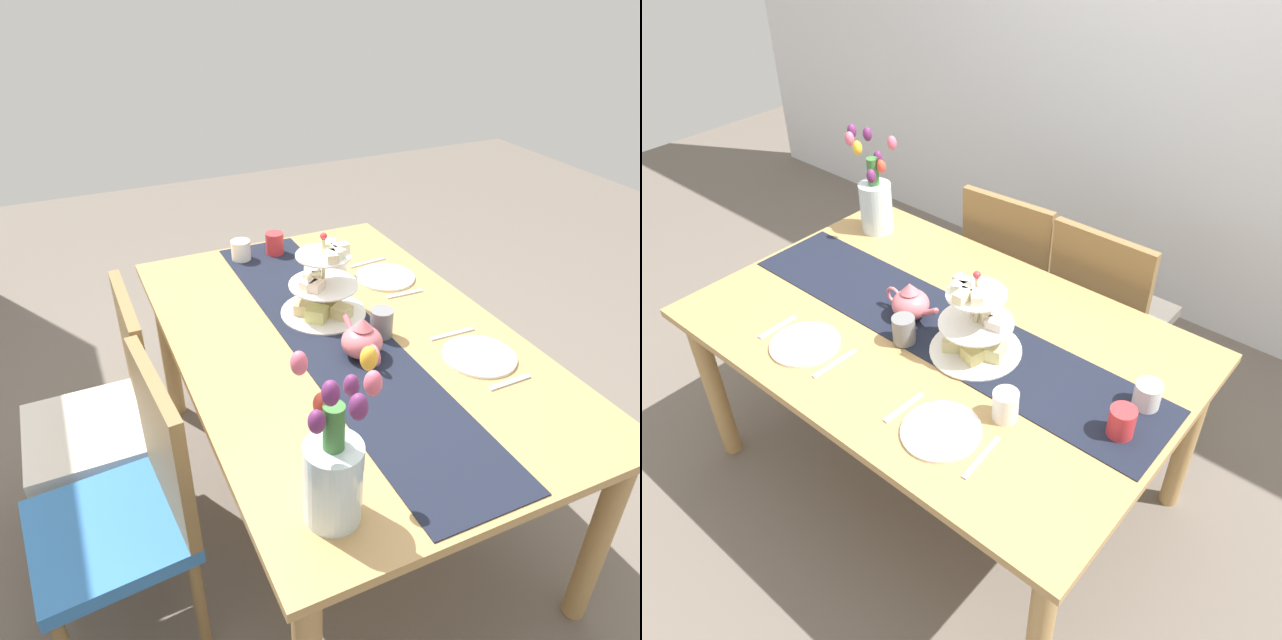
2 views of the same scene
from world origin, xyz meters
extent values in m
plane|color=#6B6056|center=(0.00, 0.00, 0.00)|extent=(8.00, 8.00, 0.00)
cube|color=silver|center=(0.00, 1.64, 1.30)|extent=(6.00, 0.08, 2.60)
cube|color=tan|center=(0.00, 0.00, 0.72)|extent=(1.67, 1.07, 0.03)
cylinder|color=tan|center=(-0.76, -0.47, 0.35)|extent=(0.07, 0.07, 0.71)
cylinder|color=tan|center=(0.76, -0.47, 0.35)|extent=(0.07, 0.07, 0.71)
cylinder|color=tan|center=(-0.76, 0.47, 0.35)|extent=(0.07, 0.07, 0.71)
cylinder|color=tan|center=(0.76, 0.47, 0.35)|extent=(0.07, 0.07, 0.71)
cylinder|color=olive|center=(-0.05, 1.03, 0.21)|extent=(0.04, 0.04, 0.41)
cylinder|color=olive|center=(-0.40, 1.00, 0.21)|extent=(0.04, 0.04, 0.41)
cylinder|color=olive|center=(-0.02, 0.67, 0.21)|extent=(0.04, 0.04, 0.41)
cylinder|color=olive|center=(-0.38, 0.64, 0.21)|extent=(0.04, 0.04, 0.41)
cube|color=#3370B7|center=(-0.21, 0.84, 0.43)|extent=(0.45, 0.45, 0.05)
cube|color=olive|center=(-0.20, 0.65, 0.69)|extent=(0.42, 0.07, 0.45)
cylinder|color=olive|center=(0.43, 1.02, 0.21)|extent=(0.04, 0.04, 0.41)
cylinder|color=olive|center=(0.07, 1.02, 0.21)|extent=(0.04, 0.04, 0.41)
cylinder|color=olive|center=(0.43, 0.66, 0.21)|extent=(0.04, 0.04, 0.41)
cylinder|color=olive|center=(0.07, 0.66, 0.21)|extent=(0.04, 0.04, 0.41)
cube|color=silver|center=(0.25, 0.84, 0.43)|extent=(0.42, 0.42, 0.05)
cube|color=olive|center=(0.25, 0.65, 0.69)|extent=(0.42, 0.04, 0.45)
cube|color=black|center=(0.00, 0.02, 0.74)|extent=(1.63, 0.33, 0.00)
cylinder|color=beige|center=(0.16, 0.00, 0.88)|extent=(0.01, 0.01, 0.28)
cylinder|color=white|center=(0.16, 0.00, 0.74)|extent=(0.30, 0.30, 0.01)
cylinder|color=white|center=(0.16, 0.00, 0.85)|extent=(0.24, 0.24, 0.01)
cylinder|color=white|center=(0.16, 0.00, 0.96)|extent=(0.19, 0.19, 0.01)
cube|color=#D9D187|center=(0.23, 0.01, 0.77)|extent=(0.08, 0.08, 0.05)
cube|color=#DBC184|center=(0.18, 0.07, 0.77)|extent=(0.09, 0.09, 0.04)
cube|color=#D4D579|center=(0.12, 0.05, 0.77)|extent=(0.09, 0.09, 0.05)
cube|color=beige|center=(0.10, -0.04, 0.77)|extent=(0.08, 0.08, 0.04)
cube|color=#D9CA77|center=(0.19, -0.05, 0.77)|extent=(0.07, 0.07, 0.05)
cube|color=silver|center=(0.23, 0.01, 0.87)|extent=(0.06, 0.05, 0.03)
cube|color=beige|center=(0.19, 0.03, 0.87)|extent=(0.06, 0.07, 0.03)
cube|color=beige|center=(0.15, 0.06, 0.87)|extent=(0.05, 0.07, 0.03)
cube|color=#F3DBC5|center=(0.13, 0.04, 0.87)|extent=(0.06, 0.07, 0.03)
cube|color=beige|center=(0.11, 0.00, 0.98)|extent=(0.06, 0.05, 0.03)
cube|color=silver|center=(0.12, -0.03, 0.98)|extent=(0.07, 0.06, 0.03)
cube|color=beige|center=(0.15, -0.06, 0.98)|extent=(0.04, 0.06, 0.03)
cube|color=beige|center=(0.19, -0.03, 0.98)|extent=(0.06, 0.07, 0.03)
sphere|color=red|center=(0.16, 0.00, 1.03)|extent=(0.02, 0.02, 0.02)
ellipsoid|color=#D66B75|center=(-0.12, 0.00, 0.79)|extent=(0.13, 0.13, 0.10)
cone|color=#D66B75|center=(-0.12, 0.00, 0.86)|extent=(0.06, 0.06, 0.04)
cylinder|color=#D66B75|center=(-0.03, 0.00, 0.80)|extent=(0.07, 0.02, 0.06)
torus|color=#D66B75|center=(-0.20, 0.00, 0.79)|extent=(0.07, 0.01, 0.07)
cylinder|color=silver|center=(-0.65, 0.35, 0.84)|extent=(0.13, 0.13, 0.21)
cylinder|color=#3D7538|center=(-0.65, 0.35, 0.99)|extent=(0.05, 0.05, 0.12)
ellipsoid|color=#EF4C38|center=(-0.61, 0.36, 1.03)|extent=(0.04, 0.04, 0.06)
ellipsoid|color=#E5607A|center=(-0.58, 0.40, 1.12)|extent=(0.04, 0.04, 0.06)
ellipsoid|color=#6B2860|center=(-0.66, 0.40, 1.04)|extent=(0.04, 0.04, 0.06)
ellipsoid|color=#6B2860|center=(-0.70, 0.38, 1.13)|extent=(0.04, 0.04, 0.06)
ellipsoid|color=#6B2860|center=(-0.76, 0.36, 1.14)|extent=(0.04, 0.04, 0.06)
ellipsoid|color=#E5607A|center=(-0.71, 0.30, 1.14)|extent=(0.04, 0.04, 0.06)
ellipsoid|color=yellow|center=(-0.63, 0.27, 1.13)|extent=(0.04, 0.04, 0.06)
ellipsoid|color=#6B2860|center=(-0.58, 0.28, 1.03)|extent=(0.04, 0.04, 0.06)
cylinder|color=white|center=(0.70, 0.13, 0.78)|extent=(0.08, 0.08, 0.08)
cylinder|color=white|center=(-0.28, -0.33, 0.74)|extent=(0.23, 0.23, 0.01)
cube|color=silver|center=(-0.43, -0.33, 0.74)|extent=(0.02, 0.15, 0.01)
cube|color=silver|center=(-0.14, -0.33, 0.74)|extent=(0.02, 0.17, 0.01)
cylinder|color=white|center=(0.31, -0.33, 0.74)|extent=(0.23, 0.23, 0.01)
cube|color=silver|center=(0.16, -0.33, 0.74)|extent=(0.02, 0.15, 0.01)
cube|color=silver|center=(0.45, -0.33, 0.74)|extent=(0.03, 0.17, 0.01)
cylinder|color=slate|center=(-0.05, -0.11, 0.79)|extent=(0.08, 0.08, 0.09)
cylinder|color=white|center=(0.41, -0.17, 0.79)|extent=(0.08, 0.08, 0.09)
cylinder|color=red|center=(0.69, -0.02, 0.79)|extent=(0.08, 0.08, 0.09)
camera|label=1|loc=(-1.48, 0.76, 1.82)|focal=33.61mm
camera|label=2|loc=(1.14, -1.24, 2.08)|focal=35.97mm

